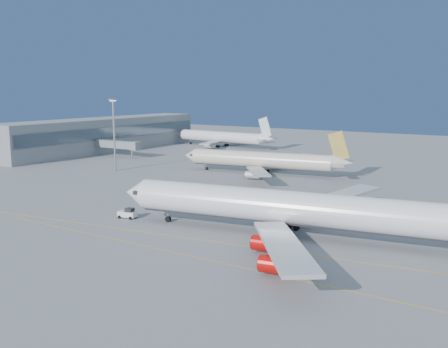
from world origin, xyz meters
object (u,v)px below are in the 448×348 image
airliner_third (223,137)px  light_mast (114,129)px  airliner_virgin (290,208)px  airliner_etihad (264,160)px  pushback_tug (128,213)px

airliner_third → light_mast: bearing=-81.0°
airliner_virgin → airliner_etihad: 71.97m
airliner_etihad → airliner_third: (-55.35, 60.79, 0.04)m
airliner_third → pushback_tug: (57.70, -128.43, -3.68)m
airliner_etihad → airliner_third: bearing=123.2°
airliner_third → light_mast: light_mast is taller
airliner_virgin → pushback_tug: bearing=-178.9°
airliner_virgin → airliner_third: airliner_virgin is taller
pushback_tug → light_mast: size_ratio=0.18×
airliner_virgin → pushback_tug: 36.81m
airliner_third → light_mast: size_ratio=2.35×
airliner_virgin → light_mast: 94.14m
pushback_tug → light_mast: 68.61m
airliner_virgin → airliner_etihad: size_ratio=1.25×
airliner_etihad → airliner_third: airliner_third is taller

